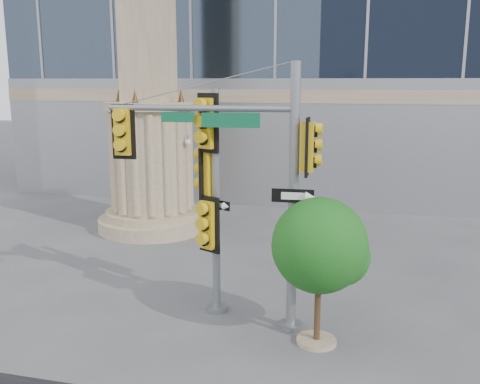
# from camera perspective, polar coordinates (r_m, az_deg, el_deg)

# --- Properties ---
(ground) EXTENTS (120.00, 120.00, 0.00)m
(ground) POSITION_cam_1_polar(r_m,az_deg,el_deg) (12.32, 0.41, -16.85)
(ground) COLOR #545456
(ground) RESTS_ON ground
(monument) EXTENTS (4.40, 4.40, 16.60)m
(monument) POSITION_cam_1_polar(r_m,az_deg,el_deg) (21.30, -9.67, 10.60)
(monument) COLOR gray
(monument) RESTS_ON ground
(main_signal_pole) EXTENTS (4.92, 0.68, 6.33)m
(main_signal_pole) POSITION_cam_1_polar(r_m,az_deg,el_deg) (12.44, 0.52, 2.64)
(main_signal_pole) COLOR slate
(main_signal_pole) RESTS_ON ground
(secondary_signal_pole) EXTENTS (0.96, 0.96, 5.71)m
(secondary_signal_pole) POSITION_cam_1_polar(r_m,az_deg,el_deg) (13.25, -3.16, 0.67)
(secondary_signal_pole) COLOR slate
(secondary_signal_pole) RESTS_ON ground
(street_tree) EXTENTS (2.19, 2.14, 3.41)m
(street_tree) POSITION_cam_1_polar(r_m,az_deg,el_deg) (12.02, 8.67, -6.07)
(street_tree) COLOR gray
(street_tree) RESTS_ON ground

